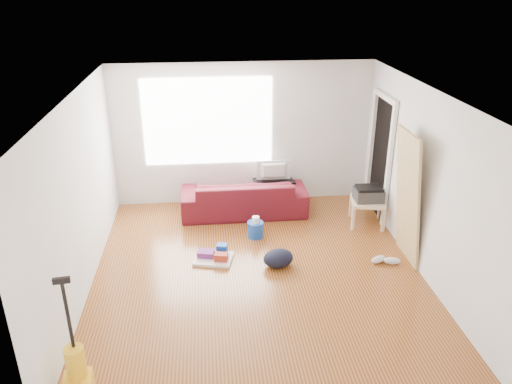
{
  "coord_description": "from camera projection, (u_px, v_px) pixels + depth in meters",
  "views": [
    {
      "loc": [
        -0.63,
        -5.86,
        3.83
      ],
      "look_at": [
        0.03,
        0.6,
        0.98
      ],
      "focal_mm": 35.0,
      "sensor_mm": 36.0,
      "label": 1
    }
  ],
  "objects": [
    {
      "name": "door_panel",
      "position": [
        400.0,
        257.0,
        7.34
      ],
      "size": [
        0.24,
        0.77,
        1.92
      ],
      "primitive_type": "cube",
      "rotation": [
        0.0,
        -0.1,
        0.0
      ],
      "color": "#A3894D",
      "rests_on": "ground"
    },
    {
      "name": "printer",
      "position": [
        369.0,
        194.0,
        8.09
      ],
      "size": [
        0.46,
        0.36,
        0.24
      ],
      "rotation": [
        0.0,
        0.0,
        -0.03
      ],
      "color": "#2F2F2F",
      "rests_on": "side_table"
    },
    {
      "name": "sneakers",
      "position": [
        385.0,
        260.0,
        7.16
      ],
      "size": [
        0.45,
        0.23,
        0.1
      ],
      "rotation": [
        0.0,
        0.0,
        -0.03
      ],
      "color": "silver",
      "rests_on": "ground"
    },
    {
      "name": "bucket",
      "position": [
        255.0,
        237.0,
        7.91
      ],
      "size": [
        0.33,
        0.33,
        0.26
      ],
      "primitive_type": "cylinder",
      "rotation": [
        0.0,
        0.0,
        0.38
      ],
      "color": "#1847B0",
      "rests_on": "ground"
    },
    {
      "name": "room",
      "position": [
        262.0,
        186.0,
        6.57
      ],
      "size": [
        4.51,
        5.01,
        2.51
      ],
      "color": "#60300D",
      "rests_on": "ground"
    },
    {
      "name": "side_table",
      "position": [
        368.0,
        204.0,
        8.17
      ],
      "size": [
        0.63,
        0.63,
        0.43
      ],
      "rotation": [
        0.0,
        0.0,
        -0.21
      ],
      "color": "tan",
      "rests_on": "ground"
    },
    {
      "name": "cleaning_tray",
      "position": [
        215.0,
        256.0,
        7.25
      ],
      "size": [
        0.62,
        0.54,
        0.19
      ],
      "rotation": [
        0.0,
        0.0,
        -0.23
      ],
      "color": "silver",
      "rests_on": "ground"
    },
    {
      "name": "tv",
      "position": [
        274.0,
        171.0,
        8.74
      ],
      "size": [
        0.61,
        0.08,
        0.35
      ],
      "primitive_type": "imported",
      "rotation": [
        0.0,
        0.0,
        3.14
      ],
      "color": "black",
      "rests_on": "tv_stand"
    },
    {
      "name": "tv_stand",
      "position": [
        274.0,
        192.0,
        8.9
      ],
      "size": [
        0.73,
        0.48,
        0.48
      ],
      "rotation": [
        0.0,
        0.0,
        0.12
      ],
      "color": "black",
      "rests_on": "ground"
    },
    {
      "name": "vacuum",
      "position": [
        76.0,
        372.0,
        4.89
      ],
      "size": [
        0.31,
        0.34,
        1.3
      ],
      "rotation": [
        0.0,
        0.0,
        0.12
      ],
      "color": "yellow",
      "rests_on": "ground"
    },
    {
      "name": "sofa",
      "position": [
        244.0,
        213.0,
        8.7
      ],
      "size": [
        2.13,
        0.83,
        0.62
      ],
      "primitive_type": "imported",
      "rotation": [
        0.0,
        0.0,
        3.14
      ],
      "color": "#4E0E19",
      "rests_on": "ground"
    },
    {
      "name": "toilet_paper",
      "position": [
        256.0,
        227.0,
        7.82
      ],
      "size": [
        0.11,
        0.11,
        0.1
      ],
      "primitive_type": "cylinder",
      "color": "white",
      "rests_on": "bucket"
    },
    {
      "name": "backpack",
      "position": [
        278.0,
        266.0,
        7.13
      ],
      "size": [
        0.53,
        0.47,
        0.24
      ],
      "primitive_type": "ellipsoid",
      "rotation": [
        0.0,
        0.0,
        0.32
      ],
      "color": "black",
      "rests_on": "ground"
    }
  ]
}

